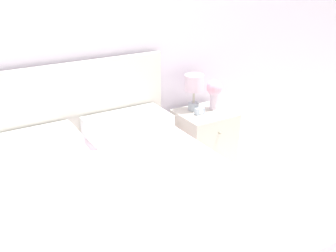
{
  "coord_description": "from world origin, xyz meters",
  "views": [
    {
      "loc": [
        -0.83,
        -2.88,
        1.81
      ],
      "look_at": [
        0.57,
        -0.55,
        0.63
      ],
      "focal_mm": 42.0,
      "sensor_mm": 36.0,
      "label": 1
    }
  ],
  "objects_px": {
    "flower_vase": "(214,91)",
    "nightstand": "(204,139)",
    "alarm_clock": "(200,111)",
    "bed": "(122,214)",
    "table_lamp": "(194,86)"
  },
  "relations": [
    {
      "from": "bed",
      "to": "alarm_clock",
      "type": "xyz_separation_m",
      "value": [
        1.07,
        0.66,
        0.28
      ]
    },
    {
      "from": "alarm_clock",
      "to": "bed",
      "type": "bearing_deg",
      "value": -148.36
    },
    {
      "from": "bed",
      "to": "table_lamp",
      "type": "xyz_separation_m",
      "value": [
        1.09,
        0.78,
        0.48
      ]
    },
    {
      "from": "table_lamp",
      "to": "flower_vase",
      "type": "relative_size",
      "value": 1.22
    },
    {
      "from": "nightstand",
      "to": "flower_vase",
      "type": "distance_m",
      "value": 0.45
    },
    {
      "from": "nightstand",
      "to": "flower_vase",
      "type": "xyz_separation_m",
      "value": [
        0.12,
        0.03,
        0.44
      ]
    },
    {
      "from": "table_lamp",
      "to": "flower_vase",
      "type": "xyz_separation_m",
      "value": [
        0.18,
        -0.07,
        -0.05
      ]
    },
    {
      "from": "bed",
      "to": "alarm_clock",
      "type": "height_order",
      "value": "bed"
    },
    {
      "from": "bed",
      "to": "table_lamp",
      "type": "relative_size",
      "value": 6.05
    },
    {
      "from": "bed",
      "to": "flower_vase",
      "type": "bearing_deg",
      "value": 29.4
    },
    {
      "from": "nightstand",
      "to": "alarm_clock",
      "type": "xyz_separation_m",
      "value": [
        -0.07,
        -0.02,
        0.29
      ]
    },
    {
      "from": "nightstand",
      "to": "table_lamp",
      "type": "bearing_deg",
      "value": 118.99
    },
    {
      "from": "flower_vase",
      "to": "alarm_clock",
      "type": "distance_m",
      "value": 0.24
    },
    {
      "from": "nightstand",
      "to": "alarm_clock",
      "type": "relative_size",
      "value": 6.18
    },
    {
      "from": "flower_vase",
      "to": "nightstand",
      "type": "bearing_deg",
      "value": -164.95
    }
  ]
}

